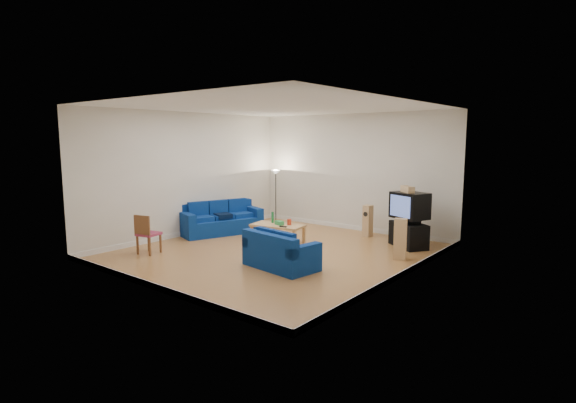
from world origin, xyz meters
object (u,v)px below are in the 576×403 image
Objects in this scene: tv_stand at (408,235)px; television at (410,205)px; sofa_three_seat at (220,222)px; sofa_loveseat at (279,254)px; coffee_table at (278,227)px.

television reaches higher than tv_stand.
tv_stand is (4.62, 1.67, -0.02)m from sofa_three_seat.
coffee_table is at bearing 138.24° from sofa_loveseat.
coffee_table is (1.96, 0.08, 0.10)m from sofa_three_seat.
sofa_three_seat reaches higher than sofa_loveseat.
sofa_three_seat is 1.50× the size of sofa_loveseat.
sofa_three_seat is at bearing 162.69° from sofa_loveseat.
tv_stand is 0.99× the size of television.
television reaches higher than sofa_three_seat.
sofa_loveseat is (3.36, -1.55, -0.03)m from sofa_three_seat.
tv_stand is 0.70m from television.
television is at bearing 150.23° from tv_stand.
television is at bearing 31.44° from coffee_table.
sofa_three_seat is 2.46× the size of tv_stand.
coffee_table is 1.43× the size of television.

